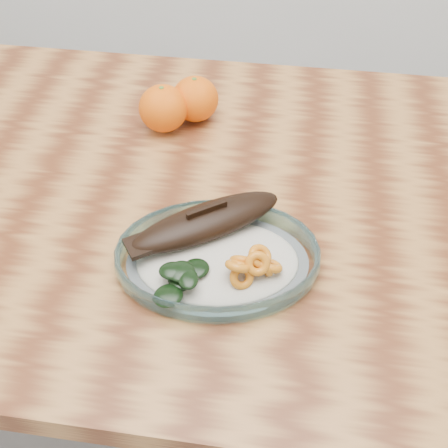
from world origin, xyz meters
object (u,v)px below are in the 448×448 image
(dining_table, at_px, (178,230))
(orange_left, at_px, (163,108))
(plated_meal, at_px, (217,255))
(orange_right, at_px, (195,99))

(dining_table, xyz_separation_m, orange_left, (-0.05, 0.15, 0.14))
(plated_meal, relative_size, orange_left, 6.72)
(dining_table, distance_m, orange_right, 0.23)
(orange_right, bearing_deg, orange_left, -141.76)
(dining_table, relative_size, plated_meal, 2.13)
(orange_left, height_order, orange_right, orange_left)
(plated_meal, bearing_deg, orange_right, 96.23)
(plated_meal, xyz_separation_m, orange_right, (-0.09, 0.34, 0.02))
(dining_table, bearing_deg, plated_meal, -58.76)
(orange_left, bearing_deg, orange_right, 38.24)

